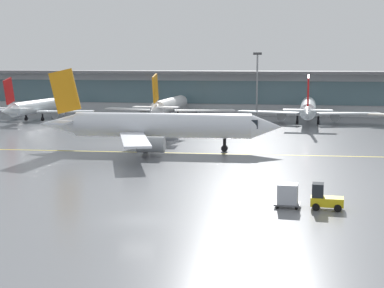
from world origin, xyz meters
The scene contains 10 objects.
ground_plane centered at (0.00, 0.00, 0.00)m, with size 400.00×400.00×0.00m, color slate.
taxiway_centreline_stripe centered at (-6.42, 33.26, 0.00)m, with size 110.00×0.36×0.01m, color yellow.
terminal_concourse centered at (0.00, 94.25, 4.92)m, with size 205.08×11.00×9.60m.
gate_airplane_1 centered at (-41.07, 71.38, 2.65)m, with size 24.82×26.69×8.85m.
gate_airplane_2 centered at (-14.94, 76.83, 2.86)m, with size 26.82×28.75×9.55m.
gate_airplane_3 centered at (12.52, 75.13, 2.86)m, with size 26.82×28.75×9.55m.
taxiing_regional_jet centered at (-6.84, 35.24, 3.26)m, with size 32.81×30.47×10.87m.
baggage_tug centered at (13.93, 6.03, 0.89)m, with size 2.66×1.72×2.10m.
cargo_dolly_lead centered at (11.00, 6.16, 1.05)m, with size 2.17×1.69×1.94m.
apron_light_mast_1 centered at (1.81, 86.35, 7.47)m, with size 1.80×0.36×13.58m.
Camera 1 is at (12.42, -43.04, 11.85)m, focal length 57.11 mm.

